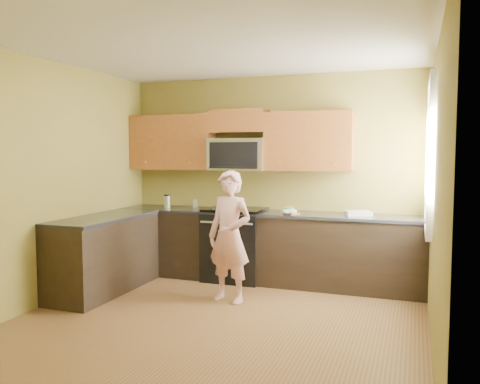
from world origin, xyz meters
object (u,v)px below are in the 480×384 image
at_px(stove, 235,244).
at_px(travel_mug, 167,207).
at_px(frying_pan, 225,210).
at_px(butter_tub, 289,213).
at_px(microwave, 238,170).
at_px(woman, 230,236).

bearing_deg(stove, travel_mug, 178.52).
xyz_separation_m(frying_pan, travel_mug, (-0.97, 0.27, -0.03)).
bearing_deg(butter_tub, stove, 177.61).
distance_m(stove, microwave, 0.98).
xyz_separation_m(stove, microwave, (0.00, 0.12, 0.97)).
height_order(stove, woman, woman).
bearing_deg(woman, travel_mug, 157.18).
distance_m(butter_tub, travel_mug, 1.75).
bearing_deg(butter_tub, frying_pan, -164.55).
bearing_deg(microwave, butter_tub, -12.02).
distance_m(microwave, butter_tub, 0.92).
bearing_deg(stove, microwave, 90.00).
height_order(stove, frying_pan, frying_pan).
relative_size(microwave, butter_tub, 5.58).
height_order(woman, travel_mug, woman).
relative_size(woman, frying_pan, 3.67).
bearing_deg(microwave, stove, -90.00).
bearing_deg(frying_pan, stove, 98.99).
distance_m(microwave, woman, 1.31).
bearing_deg(microwave, frying_pan, -97.64).
height_order(woman, frying_pan, woman).
bearing_deg(frying_pan, woman, -44.24).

